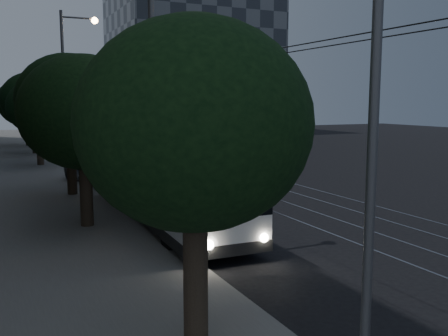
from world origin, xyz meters
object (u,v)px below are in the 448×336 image
object	(u,v)px
car_white_b	(98,155)
car_white_d	(73,142)
pickup_silver	(108,170)
streetlamp_far	(70,74)
car_white_c	(91,148)
trolleybus	(165,177)
car_white_a	(110,157)
streetlamp_near	(165,60)

from	to	relation	value
car_white_b	car_white_d	xyz separation A→B (m)	(0.02, 11.57, 0.07)
pickup_silver	car_white_b	xyz separation A→B (m)	(1.26, 8.95, -0.14)
car_white_b	streetlamp_far	xyz separation A→B (m)	(-1.75, -0.37, 5.53)
pickup_silver	car_white_d	size ratio (longest dim) A/B	1.36
pickup_silver	car_white_c	bearing A→B (deg)	65.40
pickup_silver	car_white_c	xyz separation A→B (m)	(1.60, 13.38, -0.05)
trolleybus	car_white_a	distance (m)	15.25
car_white_c	car_white_d	xyz separation A→B (m)	(-0.32, 7.14, -0.03)
car_white_a	streetlamp_near	distance (m)	18.20
car_white_d	streetlamp_near	xyz separation A→B (m)	(-1.78, -31.58, 4.99)
pickup_silver	streetlamp_far	bearing A→B (deg)	75.44
trolleybus	car_white_a	xyz separation A→B (m)	(1.28, 15.17, -0.88)
car_white_d	streetlamp_near	distance (m)	32.02
car_white_d	trolleybus	bearing A→B (deg)	-71.86
pickup_silver	streetlamp_near	bearing A→B (deg)	-110.34
car_white_a	car_white_b	bearing A→B (deg)	95.02
car_white_b	trolleybus	bearing A→B (deg)	-100.15
car_white_b	streetlamp_near	world-z (taller)	streetlamp_near
trolleybus	car_white_c	distance (m)	22.28
pickup_silver	trolleybus	bearing A→B (deg)	-106.48
streetlamp_far	car_white_b	bearing A→B (deg)	11.96
car_white_a	car_white_d	distance (m)	14.18
pickup_silver	car_white_c	world-z (taller)	pickup_silver
car_white_d	streetlamp_near	bearing A→B (deg)	-72.97
trolleybus	car_white_d	bearing A→B (deg)	89.42
car_white_c	car_white_b	bearing A→B (deg)	-102.03
car_white_b	streetlamp_far	world-z (taller)	streetlamp_far
pickup_silver	streetlamp_near	distance (m)	12.11
trolleybus	car_white_c	xyz separation A→B (m)	(1.40, 22.21, -0.90)
car_white_a	car_white_b	world-z (taller)	car_white_a
trolleybus	car_white_d	world-z (taller)	trolleybus
car_white_b	streetlamp_near	size ratio (longest dim) A/B	0.47
car_white_a	streetlamp_far	size ratio (longest dim) A/B	0.43
car_white_c	streetlamp_near	world-z (taller)	streetlamp_near
car_white_a	streetlamp_far	bearing A→B (deg)	131.46
car_white_a	car_white_c	distance (m)	7.04
trolleybus	car_white_b	distance (m)	17.84
car_white_b	car_white_d	distance (m)	11.57
trolleybus	car_white_d	distance (m)	29.39
car_white_a	streetlamp_far	distance (m)	6.18
car_white_d	pickup_silver	bearing A→B (deg)	-73.32
streetlamp_near	car_white_b	bearing A→B (deg)	84.98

